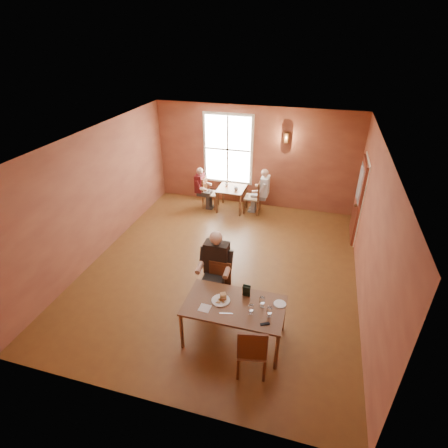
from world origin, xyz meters
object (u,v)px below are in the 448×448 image
(diner_main, at_px, (217,279))
(second_table, at_px, (231,199))
(main_table, at_px, (234,322))
(diner_white, at_px, (254,192))
(chair_diner_maroon, at_px, (211,193))
(chair_empty, at_px, (252,347))
(chair_diner_white, at_px, (253,197))
(diner_maroon, at_px, (210,188))
(chair_diner_main, at_px, (217,289))

(diner_main, bearing_deg, second_table, -78.91)
(main_table, distance_m, diner_white, 4.95)
(diner_main, relative_size, diner_white, 1.17)
(diner_white, height_order, chair_diner_maroon, diner_white)
(chair_empty, bearing_deg, chair_diner_white, 90.45)
(second_table, bearing_deg, diner_maroon, 180.00)
(second_table, height_order, chair_diner_white, chair_diner_white)
(main_table, bearing_deg, chair_diner_white, 98.01)
(second_table, bearing_deg, chair_diner_maroon, 180.00)
(diner_main, distance_m, diner_white, 4.29)
(main_table, xyz_separation_m, chair_empty, (0.43, -0.56, 0.11))
(chair_diner_white, relative_size, chair_diner_maroon, 1.07)
(chair_diner_white, xyz_separation_m, chair_diner_maroon, (-1.30, 0.00, -0.03))
(diner_main, xyz_separation_m, second_table, (-0.84, 4.28, -0.42))
(diner_main, distance_m, diner_maroon, 4.55)
(main_table, bearing_deg, diner_main, 128.88)
(chair_diner_main, xyz_separation_m, chair_diner_white, (-0.19, 4.25, 0.01))
(chair_diner_main, bearing_deg, second_table, -78.83)
(diner_white, xyz_separation_m, chair_diner_maroon, (-1.33, 0.00, -0.19))
(chair_diner_white, bearing_deg, diner_white, -90.00)
(diner_main, height_order, chair_diner_white, diner_main)
(diner_white, relative_size, diner_maroon, 1.07)
(chair_diner_maroon, height_order, diner_maroon, diner_maroon)
(second_table, height_order, diner_white, diner_white)
(diner_main, distance_m, chair_diner_white, 4.30)
(main_table, height_order, chair_diner_main, chair_diner_main)
(chair_diner_white, height_order, diner_white, diner_white)
(chair_diner_white, relative_size, diner_maroon, 0.82)
(chair_empty, height_order, chair_diner_maroon, chair_empty)
(chair_empty, distance_m, second_table, 5.74)
(diner_main, bearing_deg, chair_diner_main, -90.00)
(main_table, relative_size, diner_white, 1.29)
(diner_main, height_order, chair_diner_maroon, diner_main)
(second_table, distance_m, diner_maroon, 0.73)
(second_table, distance_m, chair_diner_white, 0.67)
(diner_main, bearing_deg, diner_white, -87.87)
(chair_diner_main, height_order, chair_empty, chair_empty)
(second_table, xyz_separation_m, diner_maroon, (-0.68, 0.00, 0.27))
(main_table, distance_m, chair_diner_maroon, 5.29)
(diner_main, xyz_separation_m, diner_maroon, (-1.52, 4.28, -0.15))
(chair_diner_maroon, bearing_deg, second_table, 90.00)
(chair_diner_main, distance_m, diner_white, 4.26)
(chair_diner_maroon, bearing_deg, main_table, 22.09)
(main_table, xyz_separation_m, diner_white, (-0.66, 4.90, 0.26))
(second_table, xyz_separation_m, diner_white, (0.68, 0.00, 0.31))
(diner_main, relative_size, diner_maroon, 1.25)
(chair_empty, bearing_deg, diner_white, 90.15)
(chair_empty, distance_m, chair_diner_maroon, 5.97)
(main_table, relative_size, chair_diner_white, 1.68)
(chair_diner_maroon, bearing_deg, chair_diner_main, 19.30)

